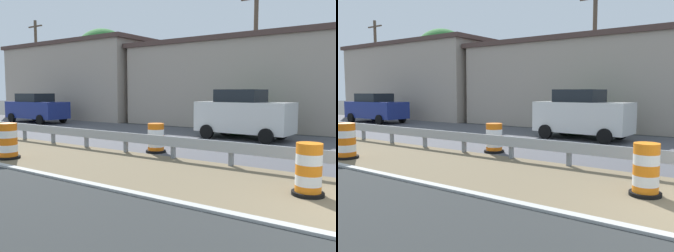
% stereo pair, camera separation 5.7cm
% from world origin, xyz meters
% --- Properties ---
extents(traffic_barrel_nearest, '(0.65, 0.65, 1.09)m').
position_xyz_m(traffic_barrel_nearest, '(0.72, 1.45, 0.49)').
color(traffic_barrel_nearest, orange).
rests_on(traffic_barrel_nearest, ground).
extents(traffic_barrel_close, '(0.72, 0.72, 1.03)m').
position_xyz_m(traffic_barrel_close, '(3.11, 7.18, 0.46)').
color(traffic_barrel_close, orange).
rests_on(traffic_barrel_close, ground).
extents(traffic_barrel_mid, '(0.73, 0.73, 1.13)m').
position_xyz_m(traffic_barrel_mid, '(-0.55, 10.33, 0.51)').
color(traffic_barrel_mid, orange).
rests_on(traffic_barrel_mid, ground).
extents(car_trailing_near_lane, '(2.05, 4.32, 2.23)m').
position_xyz_m(car_trailing_near_lane, '(8.21, 6.11, 1.11)').
color(car_trailing_near_lane, silver).
rests_on(car_trailing_near_lane, ground).
extents(car_mid_far_lane, '(2.08, 4.80, 2.00)m').
position_xyz_m(car_mid_far_lane, '(8.12, 21.26, 1.00)').
color(car_mid_far_lane, navy).
rests_on(car_mid_far_lane, ground).
extents(roadside_shop_near, '(7.13, 15.28, 5.31)m').
position_xyz_m(roadside_shop_near, '(14.81, 8.47, 2.67)').
color(roadside_shop_near, '#AD9E8E').
rests_on(roadside_shop_near, ground).
extents(roadside_shop_far, '(7.57, 13.90, 6.02)m').
position_xyz_m(roadside_shop_far, '(14.48, 22.92, 3.02)').
color(roadside_shop_far, '#AD9E8E').
rests_on(roadside_shop_far, ground).
extents(utility_pole_near, '(0.24, 1.80, 7.75)m').
position_xyz_m(utility_pole_near, '(12.47, 7.31, 4.03)').
color(utility_pole_near, brown).
rests_on(utility_pole_near, ground).
extents(utility_pole_mid, '(0.24, 1.80, 8.20)m').
position_xyz_m(utility_pole_mid, '(12.27, 27.04, 4.26)').
color(utility_pole_mid, brown).
rests_on(utility_pole_mid, ground).
extents(bush_roadside, '(3.05, 3.05, 2.02)m').
position_xyz_m(bush_roadside, '(9.44, 6.89, 1.01)').
color(bush_roadside, '#286028').
rests_on(bush_roadside, ground).
extents(tree_roadside, '(4.51, 4.51, 7.25)m').
position_xyz_m(tree_roadside, '(14.52, 21.25, 5.20)').
color(tree_roadside, brown).
rests_on(tree_roadside, ground).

